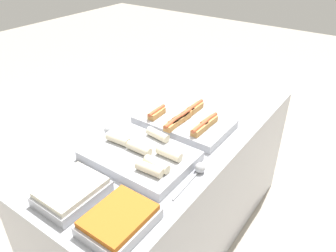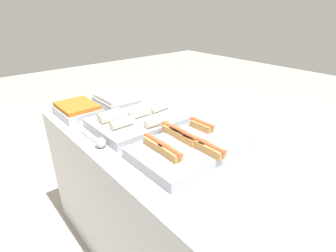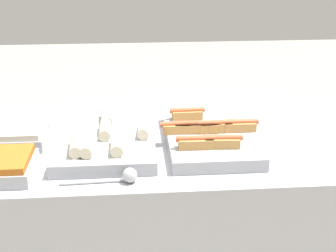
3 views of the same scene
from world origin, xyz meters
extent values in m
cube|color=#A8AAB2|center=(0.00, 0.00, 0.43)|extent=(1.81, 0.76, 0.86)
cube|color=#A8AAB2|center=(0.08, 0.00, 0.88)|extent=(0.34, 0.54, 0.05)
cube|color=tan|center=(0.11, -0.15, 0.92)|extent=(0.13, 0.05, 0.04)
cylinder|color=#C15633|center=(0.11, -0.15, 0.94)|extent=(0.15, 0.03, 0.02)
cube|color=tan|center=(0.01, 0.00, 0.92)|extent=(0.13, 0.05, 0.04)
cylinder|color=#C15633|center=(0.01, 0.00, 0.94)|extent=(0.15, 0.03, 0.02)
cube|color=tan|center=(-0.04, 0.00, 0.92)|extent=(0.13, 0.05, 0.04)
cylinder|color=#C15633|center=(-0.04, 0.00, 0.94)|extent=(0.15, 0.03, 0.02)
cube|color=tan|center=(0.01, -0.15, 0.92)|extent=(0.13, 0.05, 0.04)
cylinder|color=#C15633|center=(0.01, -0.15, 0.94)|extent=(0.15, 0.02, 0.02)
cube|color=tan|center=(0.01, 0.15, 0.92)|extent=(0.13, 0.05, 0.04)
cylinder|color=#C15633|center=(0.01, 0.15, 0.94)|extent=(0.15, 0.03, 0.02)
cube|color=tan|center=(0.11, 0.00, 0.92)|extent=(0.13, 0.05, 0.04)
cylinder|color=#C15633|center=(0.11, 0.00, 0.94)|extent=(0.15, 0.03, 0.02)
cube|color=tan|center=(0.21, 0.00, 0.92)|extent=(0.13, 0.04, 0.04)
cylinder|color=#C15633|center=(0.21, 0.00, 0.94)|extent=(0.15, 0.02, 0.02)
cube|color=tan|center=(0.06, 0.00, 0.92)|extent=(0.13, 0.05, 0.04)
cylinder|color=#C15633|center=(0.06, 0.00, 0.94)|extent=(0.15, 0.03, 0.02)
cube|color=#A8AAB2|center=(-0.33, 0.00, 0.88)|extent=(0.38, 0.53, 0.05)
cylinder|color=beige|center=(-0.33, 0.00, 0.93)|extent=(0.05, 0.13, 0.05)
cylinder|color=beige|center=(-0.38, -0.15, 0.93)|extent=(0.06, 0.14, 0.05)
cylinder|color=beige|center=(-0.18, 0.00, 0.93)|extent=(0.06, 0.14, 0.05)
cylinder|color=beige|center=(-0.33, 0.14, 0.93)|extent=(0.05, 0.14, 0.05)
cylinder|color=beige|center=(-0.43, -0.14, 0.93)|extent=(0.05, 0.14, 0.05)
cylinder|color=beige|center=(-0.28, -0.15, 0.93)|extent=(0.05, 0.13, 0.05)
cube|color=#A8AAB2|center=(-0.71, -0.22, 0.88)|extent=(0.28, 0.22, 0.05)
cube|color=#B7601E|center=(-0.71, -0.22, 0.92)|extent=(0.26, 0.21, 0.02)
cube|color=#A8AAB2|center=(-0.71, 0.06, 0.88)|extent=(0.28, 0.22, 0.05)
cube|color=silver|center=(-0.71, 0.06, 0.92)|extent=(0.26, 0.21, 0.02)
cylinder|color=#B2B5BA|center=(-0.35, -0.30, 0.86)|extent=(0.24, 0.02, 0.01)
sphere|color=#B2B5BA|center=(-0.24, -0.30, 0.88)|extent=(0.05, 0.05, 0.05)
cylinder|color=#B2B5BA|center=(-0.35, 0.30, 0.86)|extent=(0.22, 0.01, 0.01)
sphere|color=#B2B5BA|center=(-0.24, 0.30, 0.88)|extent=(0.05, 0.05, 0.05)
camera|label=1|loc=(-1.33, -0.90, 1.87)|focal=35.00mm
camera|label=2|loc=(0.83, -0.78, 1.50)|focal=28.00mm
camera|label=3|loc=(-0.22, -1.71, 1.63)|focal=50.00mm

